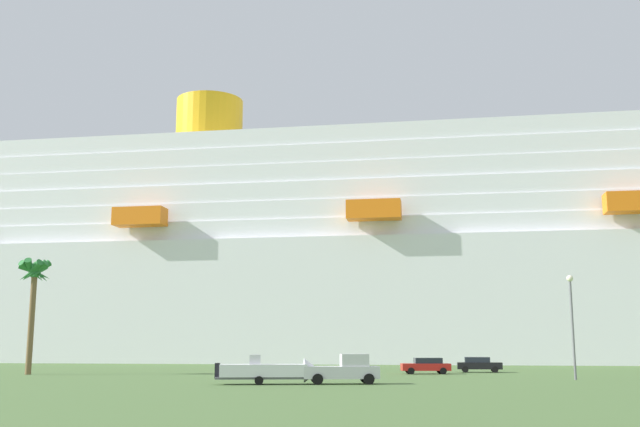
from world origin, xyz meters
The scene contains 8 objects.
ground_plane centered at (0.00, 30.00, 0.00)m, with size 600.00×600.00×0.00m, color #4C6B38.
cruise_ship centered at (9.03, 55.72, 15.64)m, with size 249.34×42.55×53.48m.
pickup_truck centered at (8.46, -13.55, 1.04)m, with size 5.89×3.14×2.20m.
small_boat_on_trailer centered at (3.29, -14.60, 0.96)m, with size 8.83×3.33×2.15m.
palm_tree centered at (-23.83, 0.02, 9.13)m, with size 3.33×3.30×11.35m.
street_lamp centered at (26.88, -4.37, 5.60)m, with size 0.56×0.56×8.71m.
parked_car_red_hatchback centered at (14.71, 6.41, 0.84)m, with size 5.02×2.70×1.58m.
parked_car_black_coupe centered at (20.26, 11.47, 0.83)m, with size 4.64×2.12×1.58m.
Camera 1 is at (13.93, -69.74, 2.91)m, focal length 41.78 mm.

